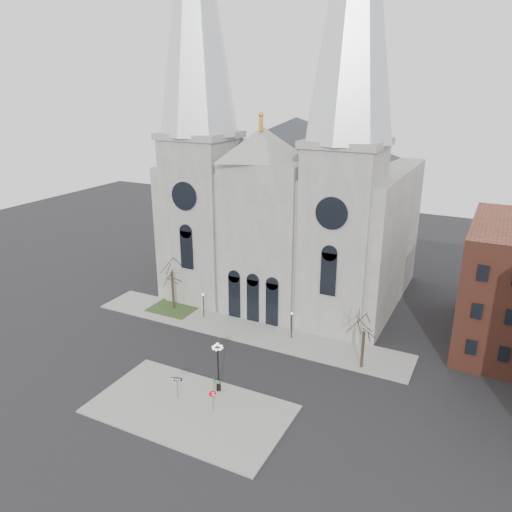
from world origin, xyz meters
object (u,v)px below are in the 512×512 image
at_px(stop_sign, 213,395).
at_px(street_name_sign, 215,387).
at_px(one_way_sign, 177,383).
at_px(globe_lamp, 218,361).

distance_m(stop_sign, street_name_sign, 1.69).
bearing_deg(one_way_sign, globe_lamp, 25.88).
bearing_deg(one_way_sign, stop_sign, -20.95).
bearing_deg(globe_lamp, street_name_sign, -72.02).
height_order(stop_sign, globe_lamp, globe_lamp).
xyz_separation_m(stop_sign, globe_lamp, (-1.15, 2.93, 1.67)).
distance_m(globe_lamp, street_name_sign, 2.44).
bearing_deg(street_name_sign, one_way_sign, -161.67).
height_order(globe_lamp, one_way_sign, globe_lamp).
relative_size(globe_lamp, one_way_sign, 2.24).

